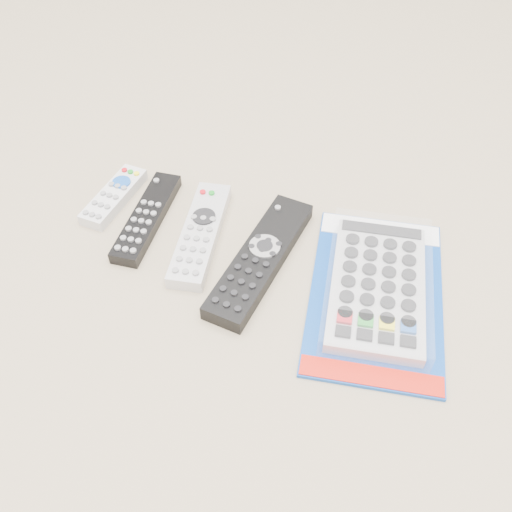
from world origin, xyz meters
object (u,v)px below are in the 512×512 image
(remote_slim_black, at_px, (147,218))
(jumbo_remote_packaged, at_px, (378,285))
(remote_silver_dvd, at_px, (200,234))
(remote_large_black, at_px, (260,259))
(remote_small_grey, at_px, (114,196))

(remote_slim_black, xyz_separation_m, jumbo_remote_packaged, (0.35, -0.03, 0.01))
(remote_silver_dvd, relative_size, remote_large_black, 0.84)
(remote_large_black, bearing_deg, remote_silver_dvd, 175.84)
(remote_slim_black, xyz_separation_m, remote_large_black, (0.18, -0.03, 0.00))
(jumbo_remote_packaged, bearing_deg, remote_silver_dvd, 167.95)
(remote_small_grey, xyz_separation_m, remote_slim_black, (0.07, -0.03, 0.00))
(remote_small_grey, relative_size, remote_slim_black, 0.73)
(remote_silver_dvd, bearing_deg, remote_slim_black, 166.80)
(remote_silver_dvd, bearing_deg, jumbo_remote_packaged, -13.14)
(remote_slim_black, relative_size, remote_silver_dvd, 0.92)
(remote_small_grey, height_order, remote_silver_dvd, remote_silver_dvd)
(remote_small_grey, xyz_separation_m, jumbo_remote_packaged, (0.41, -0.05, 0.01))
(remote_small_grey, bearing_deg, remote_large_black, -7.39)
(remote_silver_dvd, relative_size, jumbo_remote_packaged, 0.67)
(remote_small_grey, distance_m, remote_silver_dvd, 0.16)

